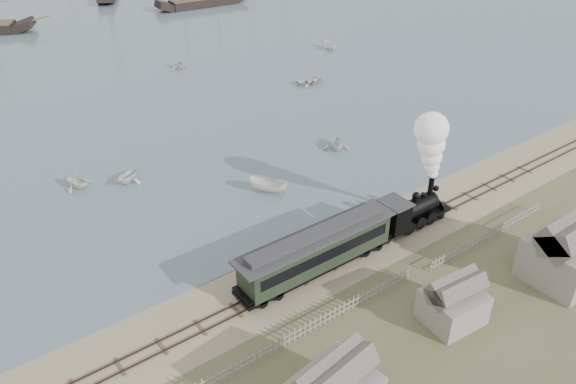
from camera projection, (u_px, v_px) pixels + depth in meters
ground at (324, 249)px, 47.92m from camera, size 600.00×600.00×0.00m
rail_track at (339, 260)px, 46.52m from camera, size 120.00×1.80×0.16m
picket_fence_west at (315, 330)px, 39.83m from camera, size 19.00×0.10×1.20m
picket_fence_east at (488, 239)px, 49.07m from camera, size 15.00×0.10×1.20m
shed_mid at (450, 320)px, 40.68m from camera, size 4.00×3.50×3.60m
shed_right at (560, 276)px, 44.85m from camera, size 6.00×5.00×5.10m
locomotive at (427, 177)px, 49.05m from camera, size 8.14×3.04×10.15m
passenger_coach at (317, 250)px, 44.17m from camera, size 14.43×2.78×3.50m
beached_dinghy at (268, 273)px, 44.54m from camera, size 4.44×4.82×0.81m
rowboat_1 at (127, 175)px, 56.98m from camera, size 3.76×3.96×1.64m
rowboat_2 at (268, 186)px, 55.21m from camera, size 3.95×3.56×1.50m
rowboat_3 at (311, 81)px, 81.20m from camera, size 3.86×4.70×0.85m
rowboat_4 at (337, 142)px, 63.32m from camera, size 4.42×4.32×1.77m
rowboat_5 at (330, 46)px, 94.95m from camera, size 3.45×2.00×1.25m
rowboat_7 at (178, 64)px, 86.66m from camera, size 3.31×2.98×1.55m
rowboat_8 at (76, 180)px, 56.02m from camera, size 4.02×3.84×1.65m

